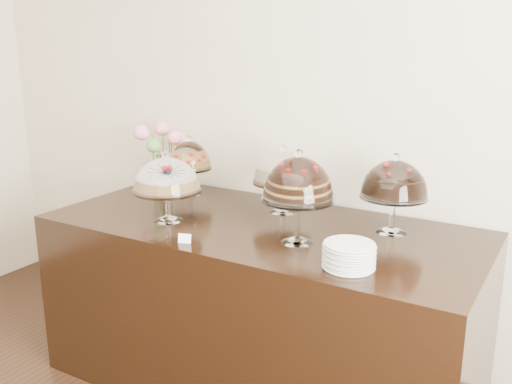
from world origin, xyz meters
The scene contains 10 objects.
wall_back centered at (0.00, 3.00, 1.50)m, with size 5.00×0.04×3.00m, color beige.
display_counter centered at (-0.02, 2.45, 0.45)m, with size 2.20×1.00×0.90m, color black.
cake_stand_sugar_sponge centered at (-0.47, 2.26, 1.13)m, with size 0.35×0.35×0.36m.
cake_stand_choco_layer centered at (0.25, 2.31, 1.19)m, with size 0.33×0.33×0.44m.
cake_stand_cheesecake centered at (-0.03, 2.70, 1.13)m, with size 0.33×0.33×0.37m.
cake_stand_dark_choco centered at (0.58, 2.67, 1.15)m, with size 0.33×0.33×0.39m.
cake_stand_fruit_tart centered at (-0.69, 2.74, 1.12)m, with size 0.26×0.26×0.36m.
flower_vase centered at (-0.94, 2.79, 1.14)m, with size 0.29×0.32×0.41m.
plate_stack centered at (0.57, 2.14, 0.95)m, with size 0.21×0.21×0.10m.
price_card_left centered at (-0.19, 2.03, 0.92)m, with size 0.06×0.01×0.04m, color white.
Camera 1 is at (1.35, 0.08, 1.81)m, focal length 40.00 mm.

